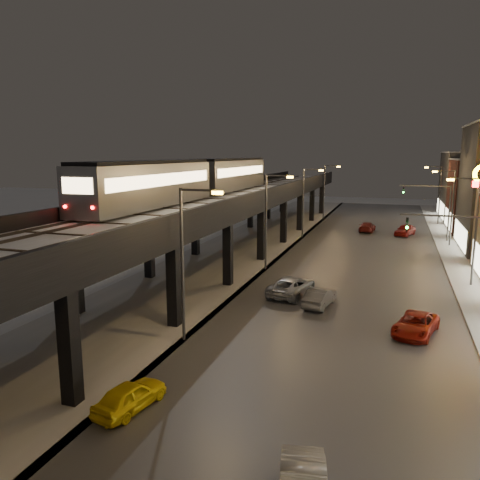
% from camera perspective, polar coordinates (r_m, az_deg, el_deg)
% --- Properties ---
extents(road_surface, '(17.00, 120.00, 0.06)m').
position_cam_1_polar(road_surface, '(47.04, 14.13, -3.15)').
color(road_surface, '#46474D').
rests_on(road_surface, ground).
extents(sidewalk_right, '(4.00, 120.00, 0.14)m').
position_cam_1_polar(sidewalk_right, '(47.41, 26.28, -3.79)').
color(sidewalk_right, '#9FA1A8').
rests_on(sidewalk_right, ground).
extents(under_viaduct_pavement, '(11.00, 120.00, 0.06)m').
position_cam_1_polar(under_viaduct_pavement, '(49.83, -1.53, -2.08)').
color(under_viaduct_pavement, '#9FA1A8').
rests_on(under_viaduct_pavement, ground).
extents(elevated_viaduct, '(9.00, 100.00, 6.30)m').
position_cam_1_polar(elevated_viaduct, '(45.99, -2.92, 3.92)').
color(elevated_viaduct, black).
rests_on(elevated_viaduct, ground).
extents(viaduct_trackbed, '(8.40, 100.00, 0.32)m').
position_cam_1_polar(viaduct_trackbed, '(46.02, -2.88, 4.89)').
color(viaduct_trackbed, '#B2B7C1').
rests_on(viaduct_trackbed, elevated_viaduct).
extents(viaduct_parapet_streetside, '(0.30, 100.00, 1.10)m').
position_cam_1_polar(viaduct_parapet_streetside, '(44.61, 2.37, 5.31)').
color(viaduct_parapet_streetside, black).
rests_on(viaduct_parapet_streetside, elevated_viaduct).
extents(viaduct_parapet_far, '(0.30, 100.00, 1.10)m').
position_cam_1_polar(viaduct_parapet_far, '(47.76, -7.75, 5.57)').
color(viaduct_parapet_far, black).
rests_on(viaduct_parapet_far, elevated_viaduct).
extents(streetlight_left_1, '(2.57, 0.28, 9.00)m').
position_cam_1_polar(streetlight_left_1, '(26.77, -6.55, -1.74)').
color(streetlight_left_1, '#38383A').
rests_on(streetlight_left_1, ground).
extents(streetlight_left_2, '(2.57, 0.28, 9.00)m').
position_cam_1_polar(streetlight_left_2, '(43.50, 3.54, 3.03)').
color(streetlight_left_2, '#38383A').
rests_on(streetlight_left_2, ground).
extents(streetlight_right_2, '(2.56, 0.28, 9.00)m').
position_cam_1_polar(streetlight_right_2, '(42.47, 26.50, 1.76)').
color(streetlight_right_2, '#38383A').
rests_on(streetlight_right_2, ground).
extents(streetlight_left_3, '(2.57, 0.28, 9.00)m').
position_cam_1_polar(streetlight_left_3, '(60.96, 7.96, 5.09)').
color(streetlight_left_3, '#38383A').
rests_on(streetlight_left_3, ground).
extents(streetlight_right_3, '(2.56, 0.28, 9.00)m').
position_cam_1_polar(streetlight_right_3, '(60.23, 24.25, 4.20)').
color(streetlight_right_3, '#38383A').
rests_on(streetlight_right_3, ground).
extents(streetlight_left_4, '(2.57, 0.28, 9.00)m').
position_cam_1_polar(streetlight_left_4, '(78.66, 10.42, 6.22)').
color(streetlight_left_4, '#38383A').
rests_on(streetlight_left_4, ground).
extents(streetlight_right_4, '(2.56, 0.28, 9.00)m').
position_cam_1_polar(streetlight_right_4, '(78.10, 23.03, 5.53)').
color(streetlight_right_4, '#38383A').
rests_on(streetlight_right_4, ground).
extents(traffic_light_rig_a, '(6.10, 0.34, 7.00)m').
position_cam_1_polar(traffic_light_rig_a, '(33.66, 26.91, -1.58)').
color(traffic_light_rig_a, '#38383A').
rests_on(traffic_light_rig_a, ground).
extents(traffic_light_rig_b, '(6.10, 0.34, 7.00)m').
position_cam_1_polar(traffic_light_rig_b, '(63.19, 23.15, 3.86)').
color(traffic_light_rig_b, '#38383A').
rests_on(traffic_light_rig_b, ground).
extents(subway_train, '(3.10, 38.29, 3.71)m').
position_cam_1_polar(subway_train, '(48.05, -5.11, 7.58)').
color(subway_train, gray).
rests_on(subway_train, viaduct_trackbed).
extents(car_taxi, '(2.10, 3.83, 1.23)m').
position_cam_1_polar(car_taxi, '(21.62, -13.25, -18.12)').
color(car_taxi, yellow).
rests_on(car_taxi, ground).
extents(car_near_white, '(2.00, 4.17, 1.32)m').
position_cam_1_polar(car_near_white, '(34.34, 9.70, -6.97)').
color(car_near_white, '#4C4D51').
rests_on(car_near_white, ground).
extents(car_mid_silver, '(3.24, 5.64, 1.48)m').
position_cam_1_polar(car_mid_silver, '(36.54, 6.29, -5.67)').
color(car_mid_silver, gray).
rests_on(car_mid_silver, ground).
extents(car_mid_dark, '(2.25, 4.73, 1.33)m').
position_cam_1_polar(car_mid_dark, '(68.12, 15.24, 1.51)').
color(car_mid_dark, maroon).
rests_on(car_mid_dark, ground).
extents(car_onc_dark, '(3.17, 4.86, 1.24)m').
position_cam_1_polar(car_onc_dark, '(30.70, 20.62, -9.72)').
color(car_onc_dark, maroon).
rests_on(car_onc_dark, ground).
extents(car_onc_red, '(3.13, 4.75, 1.50)m').
position_cam_1_polar(car_onc_red, '(66.31, 19.48, 1.11)').
color(car_onc_red, maroon).
rests_on(car_onc_red, ground).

